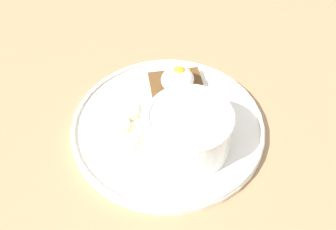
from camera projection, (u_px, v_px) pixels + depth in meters
ground_plane at (168, 132)px, 56.87cm from camera, size 120.00×120.00×2.00cm
plate at (168, 125)px, 55.52cm from camera, size 28.49×28.49×1.60cm
oatmeal_bowl at (189, 130)px, 50.14cm from camera, size 11.59×11.59×6.73cm
toast_slice at (177, 90)px, 59.17cm from camera, size 10.72×10.72×1.24cm
poached_egg at (178, 79)px, 57.55cm from camera, size 6.73×5.66×3.60cm
banana_slice_front at (118, 126)px, 54.34cm from camera, size 5.02×5.03×1.25cm
banana_slice_left at (130, 111)px, 56.12cm from camera, size 4.17×4.19×1.47cm
banana_slice_back at (147, 108)px, 56.68cm from camera, size 4.19×4.14×1.25cm
banana_slice_right at (111, 111)px, 56.33cm from camera, size 4.99×5.03×1.42cm
banana_slice_inner at (127, 143)px, 52.30cm from camera, size 3.66×3.74×1.50cm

